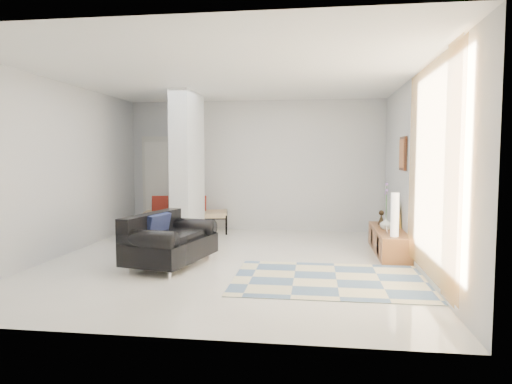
# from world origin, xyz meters

# --- Properties ---
(floor) EXTENTS (6.00, 6.00, 0.00)m
(floor) POSITION_xyz_m (0.00, 0.00, 0.00)
(floor) COLOR beige
(floor) RESTS_ON ground
(ceiling) EXTENTS (6.00, 6.00, 0.00)m
(ceiling) POSITION_xyz_m (0.00, 0.00, 2.80)
(ceiling) COLOR white
(ceiling) RESTS_ON wall_back
(wall_back) EXTENTS (6.00, 0.00, 6.00)m
(wall_back) POSITION_xyz_m (0.00, 3.00, 1.40)
(wall_back) COLOR silver
(wall_back) RESTS_ON ground
(wall_front) EXTENTS (6.00, 0.00, 6.00)m
(wall_front) POSITION_xyz_m (0.00, -3.00, 1.40)
(wall_front) COLOR silver
(wall_front) RESTS_ON ground
(wall_left) EXTENTS (0.00, 6.00, 6.00)m
(wall_left) POSITION_xyz_m (-2.75, 0.00, 1.40)
(wall_left) COLOR silver
(wall_left) RESTS_ON ground
(wall_right) EXTENTS (0.00, 6.00, 6.00)m
(wall_right) POSITION_xyz_m (2.75, 0.00, 1.40)
(wall_right) COLOR silver
(wall_right) RESTS_ON ground
(partition_column) EXTENTS (0.35, 1.20, 2.80)m
(partition_column) POSITION_xyz_m (-1.10, 1.60, 1.40)
(partition_column) COLOR silver
(partition_column) RESTS_ON floor
(hallway_door) EXTENTS (0.85, 0.06, 2.04)m
(hallway_door) POSITION_xyz_m (-2.10, 2.96, 1.02)
(hallway_door) COLOR beige
(hallway_door) RESTS_ON floor
(curtain) EXTENTS (0.00, 2.55, 2.55)m
(curtain) POSITION_xyz_m (2.67, -1.15, 1.45)
(curtain) COLOR gold
(curtain) RESTS_ON wall_right
(wall_art) EXTENTS (0.04, 0.45, 0.55)m
(wall_art) POSITION_xyz_m (2.72, 0.90, 1.65)
(wall_art) COLOR #33180E
(wall_art) RESTS_ON wall_right
(media_console) EXTENTS (0.45, 1.83, 0.80)m
(media_console) POSITION_xyz_m (2.52, 0.90, 0.20)
(media_console) COLOR brown
(media_console) RESTS_ON floor
(loveseat) EXTENTS (1.15, 1.62, 0.76)m
(loveseat) POSITION_xyz_m (-0.85, -0.38, 0.36)
(loveseat) COLOR silver
(loveseat) RESTS_ON floor
(daybed) EXTENTS (1.85, 1.05, 0.77)m
(daybed) POSITION_xyz_m (-1.43, 2.47, 0.42)
(daybed) COLOR black
(daybed) RESTS_ON floor
(area_rug) EXTENTS (2.68, 1.80, 0.01)m
(area_rug) POSITION_xyz_m (1.60, -0.90, 0.01)
(area_rug) COLOR beige
(area_rug) RESTS_ON floor
(cylinder_lamp) EXTENTS (0.12, 0.12, 0.66)m
(cylinder_lamp) POSITION_xyz_m (2.50, 0.22, 0.73)
(cylinder_lamp) COLOR white
(cylinder_lamp) RESTS_ON media_console
(bronze_figurine) EXTENTS (0.13, 0.13, 0.25)m
(bronze_figurine) POSITION_xyz_m (2.47, 1.43, 0.52)
(bronze_figurine) COLOR black
(bronze_figurine) RESTS_ON media_console
(vase) EXTENTS (0.21, 0.21, 0.20)m
(vase) POSITION_xyz_m (2.47, 0.88, 0.50)
(vase) COLOR silver
(vase) RESTS_ON media_console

